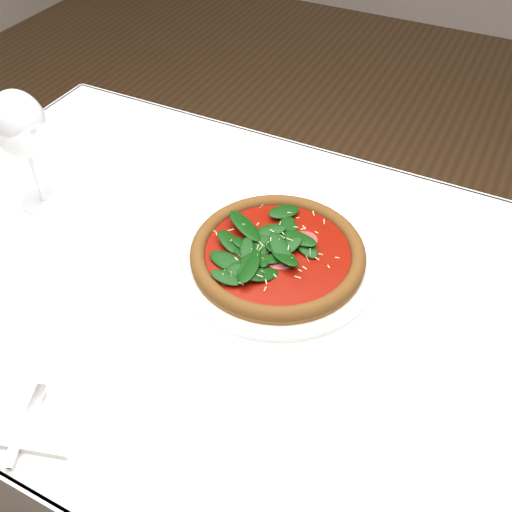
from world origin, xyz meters
The scene contains 7 objects.
ground centered at (0.00, 0.00, 0.00)m, with size 6.00×6.00×0.00m, color brown.
dining_table centered at (0.00, 0.00, 0.65)m, with size 1.21×0.81×0.75m.
plate centered at (0.07, 0.07, 0.76)m, with size 0.33×0.33×0.01m.
pizza centered at (0.07, 0.07, 0.78)m, with size 0.37×0.37×0.04m.
wine_glass centered at (-0.38, 0.02, 0.91)m, with size 0.09×0.09×0.22m.
napkin centered at (-0.08, -0.34, 0.76)m, with size 0.13×0.06×0.01m, color white.
fork centered at (-0.09, -0.32, 0.76)m, with size 0.07×0.14×0.00m.
Camera 1 is at (0.33, -0.53, 1.40)m, focal length 40.00 mm.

